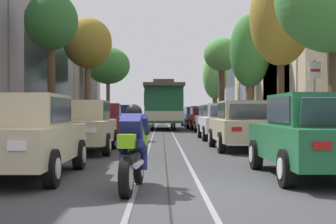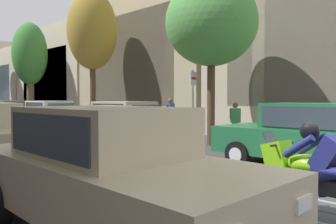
{
  "view_description": "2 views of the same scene",
  "coord_description": "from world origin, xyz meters",
  "px_view_note": "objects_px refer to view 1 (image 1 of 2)",
  "views": [
    {
      "loc": [
        -0.12,
        -7.91,
        1.26
      ],
      "look_at": [
        0.34,
        25.81,
        1.19
      ],
      "focal_mm": 54.53,
      "sensor_mm": 36.0,
      "label": 1
    },
    {
      "loc": [
        -5.24,
        -1.71,
        1.68
      ],
      "look_at": [
        0.51,
        4.05,
        1.37
      ],
      "focal_mm": 37.08,
      "sensor_mm": 36.0,
      "label": 2
    }
  ],
  "objects_px": {
    "parked_car_brown_sixth_left": "(130,117)",
    "street_tree_kerb_left_fourth": "(108,66)",
    "parked_car_beige_second_right": "(244,125)",
    "motorcycle_with_rider": "(133,150)",
    "cable_car_trolley": "(163,105)",
    "street_tree_kerb_left_mid": "(88,44)",
    "street_tree_kerb_right_second": "(281,19)",
    "parked_car_teal_far_right": "(192,116)",
    "street_tree_kerb_left_second": "(51,23)",
    "parked_car_beige_second_left": "(82,126)",
    "parked_car_white_mid_right": "(222,121)",
    "parked_car_red_fifth_right": "(203,118)",
    "street_tree_kerb_right_far": "(215,77)",
    "parked_car_blue_sixth_right": "(195,117)",
    "parked_car_maroon_mid_left": "(102,122)",
    "street_tree_kerb_right_mid": "(250,53)",
    "parked_car_beige_near_left": "(21,135)",
    "street_sign_post": "(315,96)",
    "parked_car_yellow_fifth_left": "(122,118)",
    "parked_car_green_near_right": "(316,135)",
    "street_tree_kerb_right_fourth": "(222,56)",
    "parked_car_navy_fourth_left": "(115,119)",
    "parked_car_grey_fourth_right": "(214,119)"
  },
  "relations": [
    {
      "from": "cable_car_trolley",
      "to": "parked_car_brown_sixth_left",
      "type": "bearing_deg",
      "value": 117.69
    },
    {
      "from": "cable_car_trolley",
      "to": "street_tree_kerb_right_fourth",
      "type": "bearing_deg",
      "value": 46.81
    },
    {
      "from": "cable_car_trolley",
      "to": "parked_car_grey_fourth_right",
      "type": "bearing_deg",
      "value": -67.29
    },
    {
      "from": "parked_car_beige_second_left",
      "to": "parked_car_yellow_fifth_left",
      "type": "height_order",
      "value": "same"
    },
    {
      "from": "parked_car_beige_near_left",
      "to": "street_tree_kerb_left_fourth",
      "type": "xyz_separation_m",
      "value": [
        -2.1,
        36.1,
        4.5
      ]
    },
    {
      "from": "parked_car_maroon_mid_left",
      "to": "street_tree_kerb_left_second",
      "type": "distance_m",
      "value": 5.55
    },
    {
      "from": "street_tree_kerb_right_far",
      "to": "parked_car_grey_fourth_right",
      "type": "bearing_deg",
      "value": -96.25
    },
    {
      "from": "parked_car_red_fifth_right",
      "to": "street_tree_kerb_left_mid",
      "type": "bearing_deg",
      "value": 175.99
    },
    {
      "from": "cable_car_trolley",
      "to": "street_tree_kerb_left_mid",
      "type": "bearing_deg",
      "value": 178.39
    },
    {
      "from": "parked_car_beige_near_left",
      "to": "parked_car_red_fifth_right",
      "type": "height_order",
      "value": "same"
    },
    {
      "from": "parked_car_brown_sixth_left",
      "to": "parked_car_white_mid_right",
      "type": "xyz_separation_m",
      "value": [
        5.16,
        -17.46,
        0.0
      ]
    },
    {
      "from": "street_tree_kerb_right_second",
      "to": "cable_car_trolley",
      "type": "xyz_separation_m",
      "value": [
        -5.17,
        12.53,
        -3.67
      ]
    },
    {
      "from": "parked_car_green_near_right",
      "to": "street_tree_kerb_left_second",
      "type": "height_order",
      "value": "street_tree_kerb_left_second"
    },
    {
      "from": "parked_car_teal_far_right",
      "to": "parked_car_yellow_fifth_left",
      "type": "bearing_deg",
      "value": -112.48
    },
    {
      "from": "street_tree_kerb_left_mid",
      "to": "parked_car_beige_second_left",
      "type": "bearing_deg",
      "value": -82.36
    },
    {
      "from": "street_tree_kerb_left_second",
      "to": "street_tree_kerb_left_mid",
      "type": "height_order",
      "value": "street_tree_kerb_left_mid"
    },
    {
      "from": "parked_car_teal_far_right",
      "to": "street_tree_kerb_left_second",
      "type": "height_order",
      "value": "street_tree_kerb_left_second"
    },
    {
      "from": "parked_car_teal_far_right",
      "to": "cable_car_trolley",
      "type": "bearing_deg",
      "value": -102.88
    },
    {
      "from": "parked_car_maroon_mid_left",
      "to": "street_tree_kerb_right_mid",
      "type": "bearing_deg",
      "value": 47.68
    },
    {
      "from": "parked_car_white_mid_right",
      "to": "street_tree_kerb_right_second",
      "type": "xyz_separation_m",
      "value": [
        2.59,
        0.02,
        4.54
      ]
    },
    {
      "from": "parked_car_red_fifth_right",
      "to": "street_tree_kerb_left_fourth",
      "type": "height_order",
      "value": "street_tree_kerb_left_fourth"
    },
    {
      "from": "parked_car_green_near_right",
      "to": "street_sign_post",
      "type": "bearing_deg",
      "value": 73.45
    },
    {
      "from": "parked_car_beige_second_right",
      "to": "parked_car_blue_sixth_right",
      "type": "bearing_deg",
      "value": 89.91
    },
    {
      "from": "parked_car_beige_second_left",
      "to": "parked_car_brown_sixth_left",
      "type": "height_order",
      "value": "same"
    },
    {
      "from": "parked_car_teal_far_right",
      "to": "parked_car_beige_second_left",
      "type": "bearing_deg",
      "value": -99.54
    },
    {
      "from": "parked_car_beige_near_left",
      "to": "parked_car_white_mid_right",
      "type": "height_order",
      "value": "same"
    },
    {
      "from": "street_tree_kerb_right_second",
      "to": "street_tree_kerb_right_fourth",
      "type": "height_order",
      "value": "street_tree_kerb_right_second"
    },
    {
      "from": "parked_car_brown_sixth_left",
      "to": "street_tree_kerb_left_fourth",
      "type": "relative_size",
      "value": 0.63
    },
    {
      "from": "parked_car_yellow_fifth_left",
      "to": "motorcycle_with_rider",
      "type": "bearing_deg",
      "value": -85.21
    },
    {
      "from": "parked_car_grey_fourth_right",
      "to": "street_tree_kerb_left_mid",
      "type": "xyz_separation_m",
      "value": [
        -7.97,
        6.86,
        5.07
      ]
    },
    {
      "from": "parked_car_beige_second_right",
      "to": "street_tree_kerb_right_mid",
      "type": "bearing_deg",
      "value": 79.31
    },
    {
      "from": "parked_car_brown_sixth_left",
      "to": "parked_car_navy_fourth_left",
      "type": "bearing_deg",
      "value": -90.14
    },
    {
      "from": "street_tree_kerb_left_fourth",
      "to": "parked_car_brown_sixth_left",
      "type": "bearing_deg",
      "value": -68.87
    },
    {
      "from": "parked_car_white_mid_right",
      "to": "parked_car_teal_far_right",
      "type": "height_order",
      "value": "same"
    },
    {
      "from": "parked_car_beige_second_right",
      "to": "motorcycle_with_rider",
      "type": "xyz_separation_m",
      "value": [
        -3.11,
        -8.35,
        -0.15
      ]
    },
    {
      "from": "parked_car_beige_near_left",
      "to": "parked_car_maroon_mid_left",
      "type": "height_order",
      "value": "same"
    },
    {
      "from": "motorcycle_with_rider",
      "to": "street_tree_kerb_right_far",
      "type": "bearing_deg",
      "value": 82.15
    },
    {
      "from": "parked_car_beige_second_right",
      "to": "parked_car_blue_sixth_right",
      "type": "xyz_separation_m",
      "value": [
        0.04,
        24.26,
        0.0
      ]
    },
    {
      "from": "parked_car_beige_near_left",
      "to": "parked_car_yellow_fifth_left",
      "type": "relative_size",
      "value": 0.99
    },
    {
      "from": "parked_car_teal_far_right",
      "to": "street_sign_post",
      "type": "xyz_separation_m",
      "value": [
        1.51,
        -32.51,
        0.89
      ]
    },
    {
      "from": "cable_car_trolley",
      "to": "motorcycle_with_rider",
      "type": "height_order",
      "value": "cable_car_trolley"
    },
    {
      "from": "parked_car_blue_sixth_right",
      "to": "street_tree_kerb_right_second",
      "type": "bearing_deg",
      "value": -81.95
    },
    {
      "from": "parked_car_teal_far_right",
      "to": "street_tree_kerb_right_second",
      "type": "xyz_separation_m",
      "value": [
        2.43,
        -24.53,
        4.54
      ]
    },
    {
      "from": "parked_car_beige_near_left",
      "to": "street_tree_kerb_right_fourth",
      "type": "bearing_deg",
      "value": 76.2
    },
    {
      "from": "parked_car_brown_sixth_left",
      "to": "street_tree_kerb_right_second",
      "type": "relative_size",
      "value": 0.59
    },
    {
      "from": "street_tree_kerb_left_second",
      "to": "parked_car_teal_far_right",
      "type": "bearing_deg",
      "value": 71.03
    },
    {
      "from": "street_tree_kerb_right_fourth",
      "to": "street_tree_kerb_left_fourth",
      "type": "bearing_deg",
      "value": 148.14
    },
    {
      "from": "parked_car_brown_sixth_left",
      "to": "parked_car_beige_second_right",
      "type": "xyz_separation_m",
      "value": [
        5.13,
        -23.47,
        0.0
      ]
    },
    {
      "from": "parked_car_beige_second_left",
      "to": "motorcycle_with_rider",
      "type": "xyz_separation_m",
      "value": [
        1.98,
        -7.5,
        -0.15
      ]
    },
    {
      "from": "street_tree_kerb_left_mid",
      "to": "motorcycle_with_rider",
      "type": "relative_size",
      "value": 3.87
    }
  ]
}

